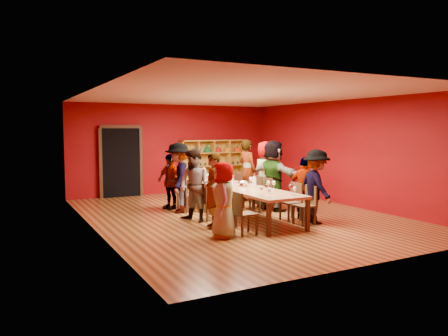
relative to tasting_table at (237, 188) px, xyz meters
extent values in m
cube|color=brown|center=(0.00, 0.00, -0.71)|extent=(7.10, 9.10, 0.02)
cube|color=#6C0509|center=(0.00, 4.51, 0.80)|extent=(7.10, 0.02, 3.00)
cube|color=#6C0509|center=(0.00, -4.51, 0.80)|extent=(7.10, 0.02, 3.00)
cube|color=#6C0509|center=(-3.51, 0.00, 0.80)|extent=(0.02, 9.10, 3.00)
cube|color=#6C0509|center=(3.51, 0.00, 0.80)|extent=(0.02, 9.10, 3.00)
cube|color=silver|center=(0.00, 0.00, 2.31)|extent=(7.10, 9.10, 0.02)
cube|color=#AD7248|center=(0.00, 0.00, 0.02)|extent=(1.10, 4.50, 0.06)
cube|color=#321D10|center=(-0.49, -2.17, -0.35)|extent=(0.08, 0.08, 0.69)
cube|color=#321D10|center=(-0.49, 2.17, -0.35)|extent=(0.08, 0.08, 0.69)
cube|color=#321D10|center=(0.49, -2.17, -0.35)|extent=(0.08, 0.08, 0.69)
cube|color=#321D10|center=(0.49, 2.17, -0.35)|extent=(0.08, 0.08, 0.69)
cube|color=black|center=(-1.80, 4.44, 0.40)|extent=(1.20, 0.14, 2.20)
cube|color=#321D10|center=(-1.80, 4.37, 1.55)|extent=(1.32, 0.06, 0.10)
cube|color=#321D10|center=(-2.45, 4.37, 0.40)|extent=(0.10, 0.06, 2.20)
cube|color=#321D10|center=(-1.15, 4.37, 0.40)|extent=(0.10, 0.06, 2.20)
cube|color=gold|center=(0.22, 4.28, 0.20)|extent=(0.04, 0.40, 1.80)
cube|color=gold|center=(2.58, 4.28, 0.20)|extent=(0.04, 0.40, 1.80)
cube|color=gold|center=(1.40, 4.28, 1.08)|extent=(2.40, 0.40, 0.04)
cube|color=gold|center=(1.40, 4.28, -0.68)|extent=(2.40, 0.40, 0.04)
cube|color=gold|center=(1.40, 4.47, 0.20)|extent=(2.40, 0.02, 1.80)
cube|color=gold|center=(1.40, 4.28, -0.25)|extent=(2.36, 0.38, 0.03)
cube|color=gold|center=(1.40, 4.28, 0.20)|extent=(2.36, 0.38, 0.03)
cube|color=gold|center=(1.40, 4.28, 0.65)|extent=(2.36, 0.38, 0.03)
cube|color=gold|center=(0.80, 4.28, 0.20)|extent=(0.03, 0.38, 1.76)
cube|color=gold|center=(1.40, 4.28, 0.20)|extent=(0.03, 0.38, 1.76)
cube|color=gold|center=(2.00, 4.28, 0.20)|extent=(0.03, 0.38, 1.76)
cylinder|color=#E7470D|center=(0.40, 4.28, 0.74)|extent=(0.26, 0.26, 0.15)
sphere|color=black|center=(0.40, 4.28, 0.84)|extent=(0.05, 0.05, 0.05)
cylinder|color=navy|center=(0.80, 4.28, 0.74)|extent=(0.26, 0.26, 0.15)
sphere|color=black|center=(0.80, 4.28, 0.84)|extent=(0.05, 0.05, 0.05)
cylinder|color=#196432|center=(1.20, 4.28, 0.71)|extent=(0.26, 0.26, 0.08)
cone|color=#196432|center=(1.20, 4.28, 0.86)|extent=(0.24, 0.24, 0.22)
cylinder|color=#B51D14|center=(1.60, 4.28, 0.74)|extent=(0.26, 0.26, 0.15)
sphere|color=black|center=(1.60, 4.28, 0.84)|extent=(0.05, 0.05, 0.05)
cylinder|color=orange|center=(2.00, 4.28, 0.74)|extent=(0.26, 0.26, 0.15)
sphere|color=black|center=(2.00, 4.28, 0.84)|extent=(0.05, 0.05, 0.05)
cylinder|color=#E7470D|center=(2.40, 4.28, 0.74)|extent=(0.26, 0.26, 0.15)
sphere|color=black|center=(2.40, 4.28, 0.84)|extent=(0.05, 0.05, 0.05)
cylinder|color=#1C3222|center=(0.38, 4.28, -0.18)|extent=(0.07, 0.07, 0.10)
cylinder|color=#1C3222|center=(0.56, 4.28, -0.18)|extent=(0.07, 0.07, 0.10)
cylinder|color=#1C3222|center=(0.75, 4.28, -0.18)|extent=(0.07, 0.07, 0.10)
cylinder|color=#1C3222|center=(0.93, 4.28, -0.18)|extent=(0.07, 0.07, 0.10)
cylinder|color=#1C3222|center=(1.12, 4.28, -0.18)|extent=(0.07, 0.07, 0.10)
cylinder|color=#1C3222|center=(1.30, 4.28, -0.18)|extent=(0.07, 0.07, 0.10)
cylinder|color=#1C3222|center=(1.49, 4.28, -0.18)|extent=(0.07, 0.07, 0.10)
cylinder|color=#1C3222|center=(1.67, 4.28, -0.18)|extent=(0.07, 0.07, 0.10)
cylinder|color=#1C3222|center=(1.86, 4.28, -0.18)|extent=(0.07, 0.07, 0.10)
cylinder|color=#1C3222|center=(2.04, 4.28, -0.18)|extent=(0.07, 0.07, 0.10)
cylinder|color=#1C3222|center=(2.23, 4.28, -0.18)|extent=(0.07, 0.07, 0.10)
cylinder|color=#1C3222|center=(2.42, 4.28, -0.18)|extent=(0.07, 0.07, 0.10)
cylinder|color=#1C3222|center=(0.38, 4.28, 0.27)|extent=(0.07, 0.07, 0.10)
cylinder|color=#1C3222|center=(0.56, 4.28, 0.27)|extent=(0.07, 0.07, 0.10)
cylinder|color=#1C3222|center=(0.75, 4.28, 0.27)|extent=(0.07, 0.07, 0.10)
cylinder|color=#1C3222|center=(0.93, 4.28, 0.27)|extent=(0.07, 0.07, 0.10)
cylinder|color=#1C3222|center=(1.12, 4.28, 0.27)|extent=(0.07, 0.07, 0.10)
cylinder|color=#1C3222|center=(1.30, 4.28, 0.27)|extent=(0.07, 0.07, 0.10)
cylinder|color=#1C3222|center=(1.49, 4.28, 0.27)|extent=(0.07, 0.07, 0.10)
cylinder|color=#1C3222|center=(1.67, 4.28, 0.27)|extent=(0.07, 0.07, 0.10)
cylinder|color=#1C3222|center=(1.86, 4.28, 0.27)|extent=(0.07, 0.07, 0.10)
cylinder|color=#1C3222|center=(2.04, 4.28, 0.27)|extent=(0.07, 0.07, 0.10)
cylinder|color=#1C3222|center=(2.23, 4.28, 0.27)|extent=(0.07, 0.07, 0.10)
cylinder|color=#1C3222|center=(2.42, 4.28, 0.27)|extent=(0.07, 0.07, 0.10)
cube|color=#321D10|center=(-0.83, -1.81, -0.27)|extent=(0.42, 0.42, 0.04)
cube|color=#321D10|center=(-1.02, -1.81, -0.03)|extent=(0.04, 0.40, 0.44)
cube|color=#321D10|center=(-1.00, -1.98, -0.49)|extent=(0.04, 0.04, 0.41)
cube|color=#321D10|center=(-0.66, -1.98, -0.49)|extent=(0.04, 0.04, 0.41)
cube|color=#321D10|center=(-1.00, -1.64, -0.49)|extent=(0.04, 0.04, 0.41)
cube|color=#321D10|center=(-0.66, -1.64, -0.49)|extent=(0.04, 0.04, 0.41)
imported|color=white|center=(-1.33, -1.81, 0.06)|extent=(0.67, 0.84, 1.52)
cube|color=#321D10|center=(-0.83, -0.96, -0.27)|extent=(0.42, 0.42, 0.04)
cube|color=#321D10|center=(-1.02, -0.96, -0.03)|extent=(0.04, 0.40, 0.44)
cube|color=#321D10|center=(-1.00, -1.13, -0.49)|extent=(0.04, 0.04, 0.41)
cube|color=#321D10|center=(-0.66, -1.13, -0.49)|extent=(0.04, 0.04, 0.41)
cube|color=#321D10|center=(-1.00, -0.79, -0.49)|extent=(0.04, 0.04, 0.41)
cube|color=#321D10|center=(-0.66, -0.79, -0.49)|extent=(0.04, 0.04, 0.41)
imported|color=#141D37|center=(-1.16, -0.96, 0.13)|extent=(0.59, 0.70, 1.65)
cube|color=#321D10|center=(-0.83, -0.17, -0.27)|extent=(0.42, 0.42, 0.04)
cube|color=#321D10|center=(-1.02, -0.17, -0.03)|extent=(0.04, 0.40, 0.44)
cube|color=#321D10|center=(-1.00, -0.34, -0.49)|extent=(0.04, 0.04, 0.41)
cube|color=#321D10|center=(-0.66, -0.34, -0.49)|extent=(0.04, 0.04, 0.41)
cube|color=#321D10|center=(-1.00, 0.00, -0.49)|extent=(0.04, 0.04, 0.41)
cube|color=#321D10|center=(-0.66, 0.00, -0.49)|extent=(0.04, 0.04, 0.41)
imported|color=#D08B93|center=(-1.25, -0.17, 0.15)|extent=(0.75, 0.94, 1.70)
cube|color=#321D10|center=(-0.83, 1.06, -0.27)|extent=(0.42, 0.42, 0.04)
cube|color=#321D10|center=(-1.02, 1.06, -0.03)|extent=(0.04, 0.40, 0.44)
cube|color=#321D10|center=(-1.00, 0.89, -0.49)|extent=(0.04, 0.04, 0.41)
cube|color=#321D10|center=(-0.66, 0.89, -0.49)|extent=(0.04, 0.04, 0.41)
cube|color=#321D10|center=(-1.00, 1.23, -0.49)|extent=(0.04, 0.04, 0.41)
cube|color=#321D10|center=(-0.66, 1.23, -0.49)|extent=(0.04, 0.04, 0.41)
imported|color=#141D38|center=(-1.15, 1.06, 0.21)|extent=(0.93, 1.28, 1.83)
cube|color=#321D10|center=(-0.83, 1.67, -0.27)|extent=(0.42, 0.42, 0.04)
cube|color=#321D10|center=(-1.02, 1.67, -0.03)|extent=(0.04, 0.40, 0.44)
cube|color=#321D10|center=(-1.00, 1.50, -0.49)|extent=(0.04, 0.04, 0.41)
cube|color=#321D10|center=(-0.66, 1.50, -0.49)|extent=(0.04, 0.04, 0.41)
cube|color=#321D10|center=(-1.00, 1.84, -0.49)|extent=(0.04, 0.04, 0.41)
cube|color=#321D10|center=(-0.66, 1.84, -0.49)|extent=(0.04, 0.04, 0.41)
imported|color=#546EAD|center=(-1.17, 1.67, 0.05)|extent=(0.72, 0.97, 1.50)
cube|color=#321D10|center=(0.83, -1.62, -0.27)|extent=(0.42, 0.42, 0.04)
cube|color=#321D10|center=(1.02, -1.62, -0.03)|extent=(0.04, 0.40, 0.44)
cube|color=#321D10|center=(0.66, -1.79, -0.49)|extent=(0.04, 0.04, 0.41)
cube|color=#321D10|center=(1.00, -1.79, -0.49)|extent=(0.04, 0.04, 0.41)
cube|color=#321D10|center=(0.66, -1.45, -0.49)|extent=(0.04, 0.04, 0.41)
cube|color=#321D10|center=(1.00, -1.45, -0.49)|extent=(0.04, 0.04, 0.41)
imported|color=white|center=(1.16, -1.62, 0.15)|extent=(0.65, 1.17, 1.70)
cube|color=#321D10|center=(0.83, -1.09, -0.27)|extent=(0.42, 0.42, 0.04)
cube|color=#321D10|center=(1.02, -1.09, -0.03)|extent=(0.04, 0.40, 0.44)
cube|color=#321D10|center=(0.66, -1.26, -0.49)|extent=(0.04, 0.04, 0.41)
cube|color=#321D10|center=(1.00, -1.26, -0.49)|extent=(0.04, 0.04, 0.41)
cube|color=#321D10|center=(0.66, -0.92, -0.49)|extent=(0.04, 0.04, 0.41)
cube|color=#321D10|center=(1.00, -0.92, -0.49)|extent=(0.04, 0.04, 0.41)
imported|color=#5D90C1|center=(1.25, -1.09, 0.05)|extent=(0.73, 0.96, 1.50)
cube|color=#321D10|center=(0.83, 0.17, -0.27)|extent=(0.42, 0.42, 0.04)
cube|color=#321D10|center=(1.02, 0.17, -0.03)|extent=(0.04, 0.40, 0.44)
cube|color=#321D10|center=(0.66, 0.00, -0.49)|extent=(0.04, 0.04, 0.41)
cube|color=#321D10|center=(1.00, 0.00, -0.49)|extent=(0.04, 0.04, 0.41)
cube|color=#321D10|center=(0.66, 0.34, -0.49)|extent=(0.04, 0.04, 0.41)
cube|color=#321D10|center=(1.00, 0.34, -0.49)|extent=(0.04, 0.04, 0.41)
imported|color=#5577B0|center=(1.20, 0.17, 0.24)|extent=(0.78, 1.81, 1.88)
cube|color=#321D10|center=(0.83, 0.65, -0.27)|extent=(0.42, 0.42, 0.04)
cube|color=#321D10|center=(1.02, 0.65, -0.03)|extent=(0.04, 0.40, 0.44)
cube|color=#321D10|center=(0.66, 0.48, -0.49)|extent=(0.04, 0.04, 0.41)
cube|color=#321D10|center=(1.00, 0.48, -0.49)|extent=(0.04, 0.04, 0.41)
cube|color=#321D10|center=(0.66, 0.82, -0.49)|extent=(0.04, 0.04, 0.41)
cube|color=#321D10|center=(1.00, 0.82, -0.49)|extent=(0.04, 0.04, 0.41)
imported|color=#5980B8|center=(1.26, 0.65, 0.22)|extent=(0.54, 0.92, 1.84)
cube|color=#321D10|center=(0.83, 1.75, -0.27)|extent=(0.42, 0.42, 0.04)
cube|color=#321D10|center=(1.02, 1.75, -0.03)|extent=(0.04, 0.40, 0.44)
cube|color=#321D10|center=(0.66, 1.58, -0.49)|extent=(0.04, 0.04, 0.41)
cube|color=#321D10|center=(1.00, 1.58, -0.49)|extent=(0.04, 0.04, 0.41)
cube|color=#321D10|center=(0.66, 1.92, -0.49)|extent=(0.04, 0.04, 0.41)
cube|color=#321D10|center=(1.00, 1.92, -0.49)|extent=(0.04, 0.04, 0.41)
imported|color=#4F4E53|center=(1.32, 1.75, 0.24)|extent=(0.61, 0.76, 1.87)
cylinder|color=white|center=(-0.32, -0.17, 0.06)|extent=(0.07, 0.07, 0.01)
cylinder|color=white|center=(-0.32, -0.17, 0.12)|extent=(0.01, 0.01, 0.12)
ellipsoid|color=#44070B|center=(-0.32, -0.17, 0.22)|extent=(0.09, 0.09, 0.10)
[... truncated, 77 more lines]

